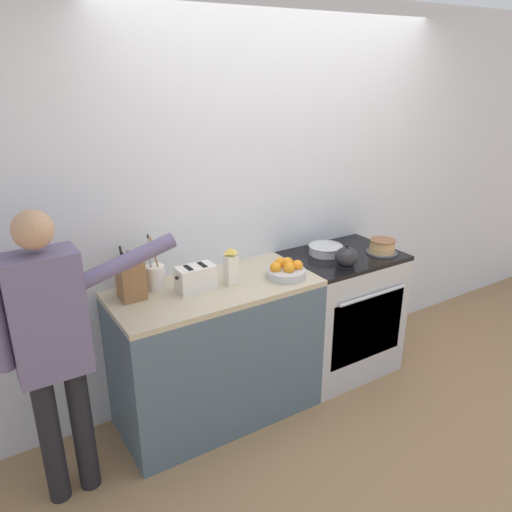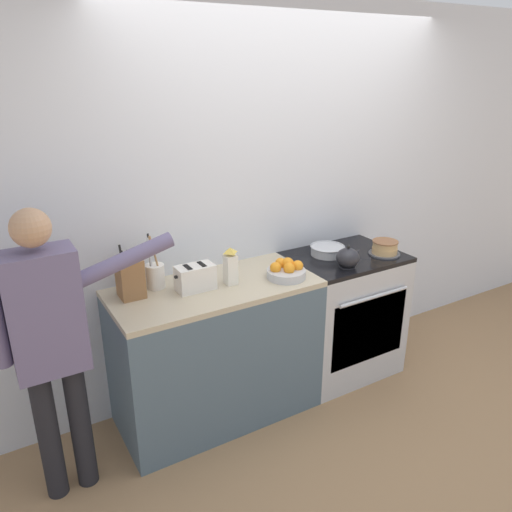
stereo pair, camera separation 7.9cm
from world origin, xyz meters
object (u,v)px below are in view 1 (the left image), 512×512
(milk_carton, at_px, (231,267))
(toaster, at_px, (196,278))
(knife_block, at_px, (131,279))
(tea_kettle, at_px, (347,257))
(layer_cake, at_px, (382,247))
(utensil_crock, at_px, (155,276))
(fruit_bowl, at_px, (286,270))
(person_baker, at_px, (53,339))
(stove_range, at_px, (340,312))
(mixing_bowl, at_px, (326,250))

(milk_carton, bearing_deg, toaster, 171.29)
(knife_block, bearing_deg, tea_kettle, -11.86)
(layer_cake, relative_size, utensil_crock, 0.65)
(fruit_bowl, distance_m, person_baker, 1.42)
(stove_range, bearing_deg, mixing_bowl, 145.30)
(mixing_bowl, bearing_deg, layer_cake, -29.24)
(toaster, bearing_deg, fruit_bowl, -12.08)
(fruit_bowl, bearing_deg, toaster, 167.92)
(person_baker, bearing_deg, milk_carton, 21.21)
(tea_kettle, distance_m, fruit_bowl, 0.45)
(layer_cake, distance_m, toaster, 1.40)
(fruit_bowl, relative_size, person_baker, 0.15)
(tea_kettle, bearing_deg, mixing_bowl, 83.80)
(stove_range, bearing_deg, utensil_crock, 173.18)
(layer_cake, xyz_separation_m, milk_carton, (-1.17, 0.10, 0.06))
(layer_cake, bearing_deg, toaster, 174.32)
(stove_range, xyz_separation_m, mixing_bowl, (-0.11, 0.07, 0.49))
(stove_range, relative_size, toaster, 3.81)
(mixing_bowl, height_order, knife_block, knife_block)
(knife_block, xyz_separation_m, person_baker, (-0.49, -0.28, -0.10))
(fruit_bowl, bearing_deg, milk_carton, 165.84)
(layer_cake, bearing_deg, person_baker, -179.00)
(toaster, relative_size, person_baker, 0.15)
(stove_range, distance_m, utensil_crock, 1.45)
(milk_carton, bearing_deg, mixing_bowl, 6.47)
(tea_kettle, height_order, person_baker, person_baker)
(knife_block, height_order, fruit_bowl, knife_block)
(stove_range, bearing_deg, toaster, 179.27)
(tea_kettle, bearing_deg, toaster, 169.50)
(milk_carton, bearing_deg, tea_kettle, -10.99)
(stove_range, distance_m, layer_cake, 0.58)
(fruit_bowl, bearing_deg, person_baker, -177.73)
(person_baker, bearing_deg, stove_range, 18.21)
(tea_kettle, xyz_separation_m, utensil_crock, (-1.21, 0.33, 0.02))
(toaster, xyz_separation_m, person_baker, (-0.85, -0.18, -0.05))
(utensil_crock, relative_size, milk_carton, 1.44)
(knife_block, height_order, utensil_crock, utensil_crock)
(stove_range, distance_m, person_baker, 2.06)
(mixing_bowl, bearing_deg, person_baker, -172.84)
(layer_cake, xyz_separation_m, toaster, (-1.39, 0.14, 0.03))
(layer_cake, xyz_separation_m, person_baker, (-2.24, -0.04, -0.02))
(tea_kettle, distance_m, mixing_bowl, 0.25)
(mixing_bowl, bearing_deg, stove_range, -34.70)
(knife_block, height_order, milk_carton, knife_block)
(mixing_bowl, height_order, utensil_crock, utensil_crock)
(stove_range, bearing_deg, layer_cake, -26.67)
(person_baker, bearing_deg, knife_block, 43.06)
(layer_cake, relative_size, tea_kettle, 1.17)
(fruit_bowl, distance_m, milk_carton, 0.36)
(tea_kettle, distance_m, knife_block, 1.40)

